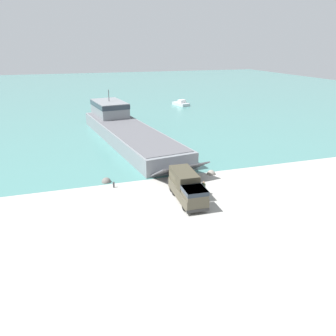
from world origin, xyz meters
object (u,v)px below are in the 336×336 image
at_px(landing_craft, 125,128).
at_px(moored_boat_c, 181,103).
at_px(soldier_on_ramp, 204,187).
at_px(mooring_bollard, 114,184).
at_px(military_truck, 187,187).

xyz_separation_m(landing_craft, moored_boat_c, (22.45, 30.80, -1.44)).
relative_size(landing_craft, soldier_on_ramp, 23.64).
relative_size(landing_craft, mooring_bollard, 53.08).
bearing_deg(mooring_bollard, moored_boat_c, 62.24).
distance_m(landing_craft, moored_boat_c, 38.14).
distance_m(landing_craft, mooring_bollard, 23.24).
relative_size(military_truck, soldier_on_ramp, 4.36).
distance_m(landing_craft, soldier_on_ramp, 28.18).
height_order(moored_boat_c, mooring_bollard, moored_boat_c).
height_order(military_truck, soldier_on_ramp, military_truck).
bearing_deg(mooring_bollard, military_truck, -38.97).
bearing_deg(mooring_bollard, landing_craft, 76.02).
height_order(landing_craft, moored_boat_c, landing_craft).
bearing_deg(military_truck, soldier_on_ramp, 109.19).
distance_m(military_truck, moored_boat_c, 62.83).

